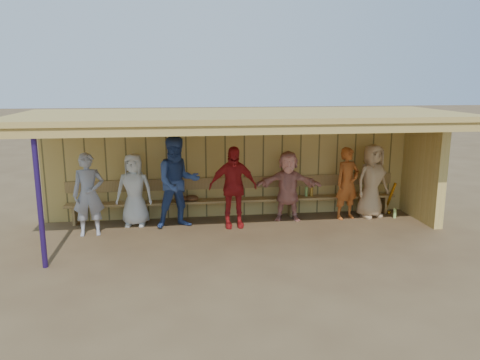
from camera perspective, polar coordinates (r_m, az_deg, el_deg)
name	(u,v)px	position (r m, az deg, el deg)	size (l,w,h in m)	color
ground	(242,232)	(9.89, 0.27, -6.38)	(90.00, 90.00, 0.00)	brown
player_a	(89,195)	(9.99, -17.97, -1.70)	(0.62, 0.41, 1.71)	#9899A0
player_b	(134,190)	(10.41, -12.77, -1.17)	(0.78, 0.51, 1.60)	silver
player_c	(178,182)	(10.09, -7.60, -0.28)	(0.96, 0.75, 1.98)	#314987
player_d	(233,187)	(10.04, -0.87, -0.86)	(1.04, 0.43, 1.77)	red
player_f	(288,186)	(10.60, 5.86, -0.72)	(1.47, 0.47, 1.59)	#DF8E7D
player_g	(347,183)	(10.92, 12.93, -0.41)	(0.60, 0.40, 1.65)	#A94E1B
player_h	(372,181)	(11.18, 15.78, -0.12)	(0.84, 0.54, 1.71)	tan
dugout_structure	(256,147)	(10.22, 1.91, 3.99)	(8.80, 3.20, 2.50)	tan
bench	(236,195)	(10.80, -0.54, -1.86)	(7.60, 0.34, 0.93)	#A58046
dugout_equipment	(199,199)	(10.62, -4.99, -2.36)	(7.06, 0.62, 0.80)	orange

